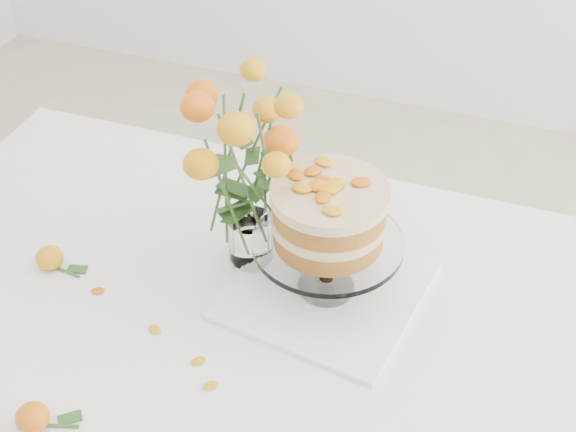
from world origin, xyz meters
name	(u,v)px	position (x,y,z in m)	size (l,w,h in m)	color
table	(243,338)	(0.00, 0.00, 0.67)	(1.43, 0.93, 0.76)	tan
napkin	(326,290)	(0.13, 0.09, 0.76)	(0.32, 0.32, 0.01)	white
cake_stand	(329,221)	(0.13, 0.09, 0.92)	(0.26, 0.26, 0.24)	white
rose_vase	(248,157)	(-0.03, 0.12, 1.00)	(0.30, 0.30, 0.41)	white
loose_rose_near	(50,258)	(-0.38, -0.02, 0.78)	(0.09, 0.05, 0.04)	orange
loose_rose_far	(33,417)	(-0.20, -0.34, 0.78)	(0.09, 0.05, 0.04)	#D26B0A
stray_petal_a	(155,329)	(-0.12, -0.10, 0.76)	(0.03, 0.02, 0.00)	orange
stray_petal_b	(198,361)	(-0.02, -0.14, 0.76)	(0.03, 0.02, 0.00)	orange
stray_petal_c	(211,386)	(0.02, -0.18, 0.76)	(0.03, 0.02, 0.00)	orange
stray_petal_d	(98,291)	(-0.26, -0.05, 0.76)	(0.03, 0.02, 0.00)	orange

